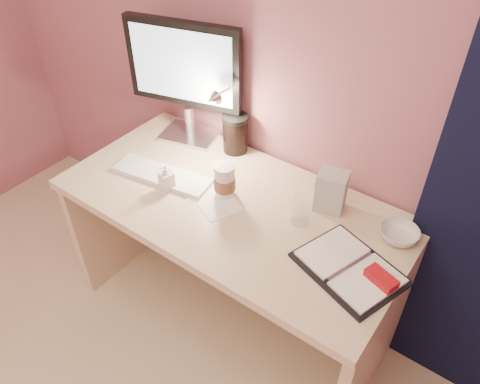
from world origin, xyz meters
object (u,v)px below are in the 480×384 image
Objects in this scene: monitor at (185,72)px; dark_jar at (235,135)px; desk at (243,231)px; clear_cup at (302,210)px; desk_lamp at (223,116)px; bowl at (399,234)px; keyboard at (162,175)px; lotion_bottle at (166,177)px; coffee_cup at (225,181)px; product_box at (331,191)px; planner at (352,269)px.

monitor is 3.49× the size of dark_jar.
desk is 0.40m from clear_cup.
desk_lamp reaches higher than dark_jar.
clear_cup reaches higher than desk.
bowl is at bearing -7.21° from dark_jar.
monitor reaches higher than keyboard.
keyboard is 0.37m from dark_jar.
dark_jar is at bearing 82.23° from desk_lamp.
desk is at bearing 31.98° from lotion_bottle.
desk is at bearing -169.05° from bowl.
coffee_cup reaches higher than lotion_bottle.
dark_jar is (0.13, 0.34, 0.07)m from keyboard.
clear_cup is at bearing -15.97° from desk_lamp.
desk is 0.46m from product_box.
keyboard is at bearing 148.77° from lotion_bottle.
desk is 4.24× the size of desk_lamp.
product_box is at bearing 179.55° from bowl.
clear_cup is (0.61, 0.11, 0.05)m from keyboard.
dark_jar is at bearing 132.76° from desk.
clear_cup is 0.75× the size of product_box.
desk is at bearing -37.23° from monitor.
monitor is 1.08m from planner.
desk_lamp is at bearing 162.97° from product_box.
dark_jar is (-0.81, 0.10, 0.06)m from bowl.
desk_lamp reaches higher than bowl.
dark_jar is 0.54m from product_box.
desk_lamp is (-0.01, -0.07, 0.13)m from dark_jar.
product_box reaches higher than lotion_bottle.
coffee_cup is 0.33m from clear_cup.
desk is 3.26× the size of keyboard.
keyboard is 3.05× the size of bowl.
keyboard is 3.74× the size of lotion_bottle.
keyboard is 0.10m from lotion_bottle.
lotion_bottle is at bearing -98.79° from dark_jar.
clear_cup is (0.28, -0.02, 0.29)m from desk.
monitor is 1.10m from bowl.
bowl is at bearing -18.36° from monitor.
product_box is (0.38, 0.17, 0.02)m from coffee_cup.
desk is 0.51m from desk_lamp.
keyboard reaches higher than desk.
bowl is 0.43× the size of desk_lamp.
coffee_cup is at bearing -165.52° from bowl.
monitor is 4.80× the size of lotion_bottle.
coffee_cup is (-0.05, -0.05, 0.29)m from desk.
bowl is at bearing 0.47° from desk_lamp.
clear_cup is at bearing -30.21° from monitor.
clear_cup reaches higher than bowl.
product_box reaches higher than planner.
dark_jar is at bearing 81.21° from lotion_bottle.
desk_lamp is at bearing 144.54° from desk.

